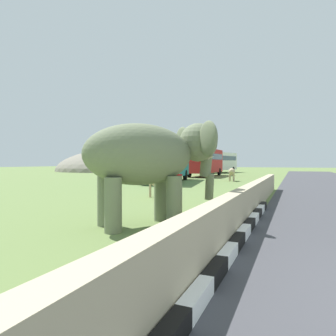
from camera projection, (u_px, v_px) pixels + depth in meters
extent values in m
cube|color=white|center=(197.00, 299.00, 3.49)|extent=(0.90, 0.20, 0.24)
cube|color=black|center=(215.00, 273.00, 4.31)|extent=(0.90, 0.20, 0.24)
cube|color=white|center=(228.00, 255.00, 5.14)|extent=(0.90, 0.20, 0.24)
cube|color=black|center=(237.00, 242.00, 5.97)|extent=(0.90, 0.20, 0.24)
cube|color=white|center=(244.00, 233.00, 6.79)|extent=(0.90, 0.20, 0.24)
cube|color=black|center=(249.00, 225.00, 7.62)|extent=(0.90, 0.20, 0.24)
cube|color=white|center=(254.00, 219.00, 8.44)|extent=(0.90, 0.20, 0.24)
cube|color=black|center=(257.00, 214.00, 9.27)|extent=(0.90, 0.20, 0.24)
cube|color=white|center=(260.00, 210.00, 10.09)|extent=(0.90, 0.20, 0.24)
cube|color=black|center=(263.00, 206.00, 10.92)|extent=(0.90, 0.20, 0.24)
cube|color=tan|center=(224.00, 222.00, 6.17)|extent=(28.00, 0.36, 1.00)
cylinder|color=#6A7457|center=(161.00, 198.00, 8.81)|extent=(0.44, 0.44, 1.39)
cylinder|color=#6A7457|center=(174.00, 201.00, 7.99)|extent=(0.44, 0.44, 1.39)
cylinder|color=#6A7457|center=(105.00, 201.00, 8.11)|extent=(0.44, 0.44, 1.39)
cylinder|color=#6A7457|center=(113.00, 205.00, 7.29)|extent=(0.44, 0.44, 1.39)
ellipsoid|color=#6A7457|center=(139.00, 154.00, 8.03)|extent=(3.37, 3.27, 1.70)
sphere|color=#6A7457|center=(198.00, 142.00, 8.79)|extent=(1.16, 1.16, 1.16)
ellipsoid|color=#D84C8C|center=(206.00, 138.00, 8.91)|extent=(0.70, 0.72, 0.44)
ellipsoid|color=#6A7457|center=(182.00, 142.00, 9.44)|extent=(0.78, 0.83, 1.00)
ellipsoid|color=#6A7457|center=(208.00, 139.00, 8.02)|extent=(0.78, 0.83, 1.00)
cylinder|color=#6A7457|center=(206.00, 161.00, 8.92)|extent=(0.58, 0.59, 0.99)
cylinder|color=#6A7457|center=(210.00, 187.00, 8.98)|extent=(0.41, 0.41, 0.82)
cone|color=beige|center=(200.00, 158.00, 9.15)|extent=(0.48, 0.51, 0.22)
cone|color=beige|center=(210.00, 157.00, 8.64)|extent=(0.48, 0.51, 0.22)
cylinder|color=navy|center=(174.00, 205.00, 9.27)|extent=(0.15, 0.15, 0.82)
cylinder|color=navy|center=(177.00, 206.00, 9.09)|extent=(0.15, 0.15, 0.82)
cube|color=red|center=(176.00, 183.00, 9.17)|extent=(0.44, 0.46, 0.58)
cylinder|color=#9E7251|center=(172.00, 183.00, 9.40)|extent=(0.17, 0.18, 0.53)
cylinder|color=#9E7251|center=(180.00, 185.00, 8.93)|extent=(0.14, 0.15, 0.52)
sphere|color=#9E7251|center=(176.00, 169.00, 9.16)|extent=(0.23, 0.23, 0.23)
cube|color=teal|center=(167.00, 160.00, 26.59)|extent=(9.99, 4.20, 3.00)
cube|color=#3F5160|center=(167.00, 154.00, 26.58)|extent=(9.23, 4.10, 0.76)
cylinder|color=black|center=(163.00, 175.00, 29.90)|extent=(1.04, 0.47, 1.00)
cylinder|color=black|center=(185.00, 175.00, 29.38)|extent=(1.04, 0.47, 1.00)
cylinder|color=black|center=(145.00, 178.00, 23.86)|extent=(1.04, 0.47, 1.00)
cylinder|color=black|center=(172.00, 178.00, 23.34)|extent=(1.04, 0.47, 1.00)
cube|color=#B21E1E|center=(205.00, 161.00, 37.53)|extent=(9.64, 2.68, 3.00)
cube|color=#3F5160|center=(205.00, 157.00, 37.52)|extent=(8.88, 2.71, 0.76)
cylinder|color=black|center=(203.00, 172.00, 40.84)|extent=(1.01, 0.32, 1.00)
cylinder|color=black|center=(219.00, 172.00, 39.96)|extent=(1.01, 0.32, 1.00)
cylinder|color=black|center=(189.00, 173.00, 35.16)|extent=(1.01, 0.32, 1.00)
cylinder|color=black|center=(208.00, 173.00, 34.28)|extent=(1.01, 0.32, 1.00)
cube|color=silver|center=(220.00, 161.00, 50.80)|extent=(10.34, 4.11, 3.00)
cube|color=#3F5160|center=(220.00, 158.00, 50.79)|extent=(9.55, 4.02, 0.76)
cylinder|color=black|center=(221.00, 169.00, 54.15)|extent=(1.04, 0.46, 1.00)
cylinder|color=black|center=(233.00, 170.00, 52.91)|extent=(1.04, 0.46, 1.00)
cylinder|color=black|center=(206.00, 170.00, 48.74)|extent=(1.04, 0.46, 1.00)
cylinder|color=black|center=(219.00, 170.00, 47.49)|extent=(1.04, 0.46, 1.00)
cylinder|color=tan|center=(150.00, 191.00, 14.74)|extent=(0.12, 0.12, 0.65)
cylinder|color=tan|center=(157.00, 191.00, 14.88)|extent=(0.12, 0.12, 0.65)
cylinder|color=tan|center=(157.00, 192.00, 13.91)|extent=(0.12, 0.12, 0.65)
cylinder|color=tan|center=(163.00, 192.00, 14.06)|extent=(0.12, 0.12, 0.65)
ellipsoid|color=tan|center=(157.00, 180.00, 14.39)|extent=(1.46, 1.51, 0.66)
ellipsoid|color=tan|center=(150.00, 177.00, 15.24)|extent=(0.46, 0.47, 0.32)
cylinder|color=tan|center=(233.00, 178.00, 27.19)|extent=(0.12, 0.12, 0.65)
cylinder|color=tan|center=(229.00, 178.00, 27.29)|extent=(0.12, 0.12, 0.65)
cylinder|color=tan|center=(234.00, 177.00, 28.05)|extent=(0.12, 0.12, 0.65)
cylinder|color=tan|center=(230.00, 177.00, 28.15)|extent=(0.12, 0.12, 0.65)
ellipsoid|color=tan|center=(232.00, 172.00, 27.66)|extent=(1.56, 0.78, 0.66)
ellipsoid|color=tan|center=(231.00, 171.00, 26.77)|extent=(0.43, 0.31, 0.32)
ellipsoid|color=gray|center=(135.00, 170.00, 67.77)|extent=(38.82, 31.05, 10.38)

